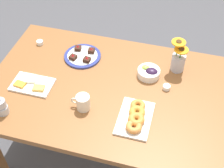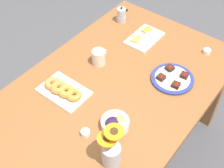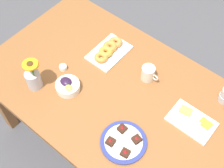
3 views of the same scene
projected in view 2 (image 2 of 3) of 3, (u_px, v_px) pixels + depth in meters
ground_plane at (112, 155)px, 2.35m from camera, size 6.00×6.00×0.00m
dining_table at (112, 98)px, 1.87m from camera, size 1.60×1.00×0.74m
coffee_mug at (99, 57)px, 1.92m from camera, size 0.12×0.08×0.10m
grape_bowl at (115, 123)px, 1.60m from camera, size 0.15×0.15×0.07m
cheese_platter at (144, 38)px, 2.11m from camera, size 0.26×0.17×0.03m
croissant_platter at (63, 90)px, 1.77m from camera, size 0.19×0.28×0.05m
jam_cup_honey at (207, 51)px, 2.01m from camera, size 0.05×0.05×0.03m
jam_cup_berry at (85, 133)px, 1.58m from camera, size 0.05×0.05×0.03m
dessert_plate at (172, 78)px, 1.85m from camera, size 0.26×0.26×0.05m
flower_vase at (111, 152)px, 1.43m from camera, size 0.12×0.11×0.23m
moka_pot at (121, 15)px, 2.23m from camera, size 0.11×0.07×0.12m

